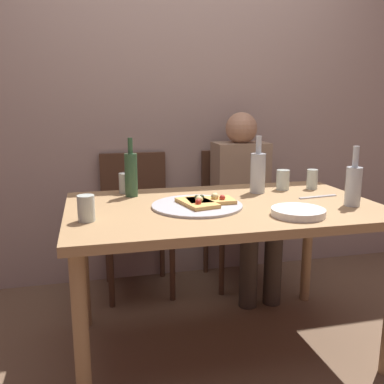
{
  "coord_description": "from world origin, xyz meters",
  "views": [
    {
      "loc": [
        -0.61,
        -1.87,
        1.25
      ],
      "look_at": [
        -0.14,
        0.08,
        0.81
      ],
      "focal_mm": 39.57,
      "sensor_mm": 36.0,
      "label": 1
    }
  ],
  "objects": [
    {
      "name": "pizza_tray",
      "position": [
        -0.14,
        -0.02,
        0.76
      ],
      "size": [
        0.43,
        0.43,
        0.01
      ],
      "primitive_type": "cylinder",
      "color": "#ADADB2",
      "rests_on": "dining_table"
    },
    {
      "name": "beer_bottle",
      "position": [
        0.26,
        0.21,
        0.87
      ],
      "size": [
        0.08,
        0.08,
        0.3
      ],
      "color": "#B2BCC1",
      "rests_on": "dining_table"
    },
    {
      "name": "guest_in_sweater",
      "position": [
        0.37,
        0.69,
        0.64
      ],
      "size": [
        0.36,
        0.56,
        1.17
      ],
      "rotation": [
        0.0,
        0.0,
        3.14
      ],
      "color": "#937A60",
      "rests_on": "ground_plane"
    },
    {
      "name": "ground_plane",
      "position": [
        0.0,
        0.0,
        0.0
      ],
      "size": [
        8.0,
        8.0,
        0.0
      ],
      "primitive_type": "plane",
      "color": "brown"
    },
    {
      "name": "wine_bottle",
      "position": [
        0.58,
        -0.17,
        0.86
      ],
      "size": [
        0.07,
        0.07,
        0.28
      ],
      "color": "#B2BCC1",
      "rests_on": "dining_table"
    },
    {
      "name": "short_glass",
      "position": [
        -0.64,
        -0.14,
        0.81
      ],
      "size": [
        0.07,
        0.07,
        0.11
      ],
      "primitive_type": "cylinder",
      "color": "#B7C6BC",
      "rests_on": "dining_table"
    },
    {
      "name": "plate_stack",
      "position": [
        0.25,
        -0.27,
        0.77
      ],
      "size": [
        0.23,
        0.23,
        0.03
      ],
      "primitive_type": "cylinder",
      "color": "white",
      "rests_on": "dining_table"
    },
    {
      "name": "chair_left",
      "position": [
        -0.33,
        0.85,
        0.51
      ],
      "size": [
        0.44,
        0.44,
        0.9
      ],
      "rotation": [
        0.0,
        0.0,
        3.14
      ],
      "color": "#472D1E",
      "rests_on": "ground_plane"
    },
    {
      "name": "wine_glass",
      "position": [
        0.59,
        0.22,
        0.81
      ],
      "size": [
        0.06,
        0.06,
        0.11
      ],
      "primitive_type": "cylinder",
      "color": "#B7C6BC",
      "rests_on": "dining_table"
    },
    {
      "name": "table_knife",
      "position": [
        0.52,
        0.03,
        0.76
      ],
      "size": [
        0.22,
        0.05,
        0.01
      ],
      "primitive_type": "cube",
      "rotation": [
        0.0,
        0.0,
        0.12
      ],
      "color": "#B7B7BC",
      "rests_on": "dining_table"
    },
    {
      "name": "pizza_slice_extra",
      "position": [
        -0.06,
        -0.0,
        0.78
      ],
      "size": [
        0.22,
        0.13,
        0.05
      ],
      "color": "tan",
      "rests_on": "pizza_tray"
    },
    {
      "name": "back_wall",
      "position": [
        0.0,
        1.05,
        1.3
      ],
      "size": [
        6.0,
        0.1,
        2.6
      ],
      "primitive_type": "cube",
      "color": "gray",
      "rests_on": "ground_plane"
    },
    {
      "name": "pizza_slice_last",
      "position": [
        -0.14,
        -0.03,
        0.78
      ],
      "size": [
        0.18,
        0.24,
        0.05
      ],
      "color": "tan",
      "rests_on": "pizza_tray"
    },
    {
      "name": "tumbler_far",
      "position": [
        -0.43,
        0.37,
        0.81
      ],
      "size": [
        0.07,
        0.07,
        0.11
      ],
      "primitive_type": "cylinder",
      "color": "#B7C6BC",
      "rests_on": "dining_table"
    },
    {
      "name": "water_bottle",
      "position": [
        -0.41,
        0.28,
        0.88
      ],
      "size": [
        0.07,
        0.07,
        0.3
      ],
      "color": "#2D5133",
      "rests_on": "dining_table"
    },
    {
      "name": "dining_table",
      "position": [
        0.0,
        0.0,
        0.68
      ],
      "size": [
        1.48,
        0.89,
        0.76
      ],
      "color": "#99754C",
      "rests_on": "ground_plane"
    },
    {
      "name": "tumbler_near",
      "position": [
        0.42,
        0.25,
        0.81
      ],
      "size": [
        0.07,
        0.07,
        0.11
      ],
      "primitive_type": "cylinder",
      "color": "#B7C6BC",
      "rests_on": "dining_table"
    },
    {
      "name": "chair_right",
      "position": [
        0.37,
        0.85,
        0.51
      ],
      "size": [
        0.44,
        0.44,
        0.9
      ],
      "rotation": [
        0.0,
        0.0,
        3.14
      ],
      "color": "#472D1E",
      "rests_on": "ground_plane"
    }
  ]
}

